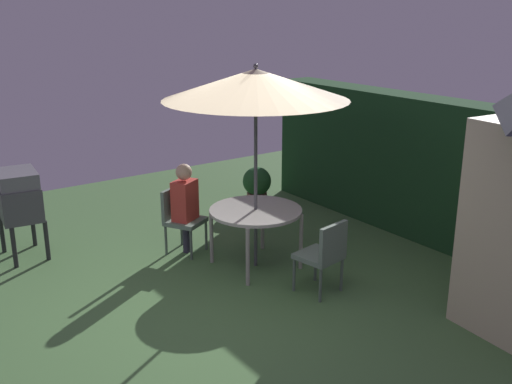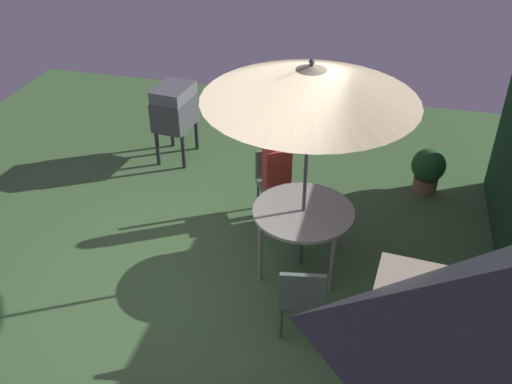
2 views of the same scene
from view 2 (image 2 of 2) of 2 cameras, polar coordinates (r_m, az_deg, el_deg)
name	(u,v)px [view 2 (image 2 of 2)]	position (r m, az deg, el deg)	size (l,w,h in m)	color
ground_plane	(220,280)	(6.97, -3.52, -8.59)	(11.00, 11.00, 0.00)	#47703D
patio_table	(303,215)	(6.78, 4.68, -2.24)	(1.19, 1.19, 0.78)	#B2ADA3
patio_umbrella	(311,83)	(5.97, 5.40, 10.66)	(2.28, 2.28, 2.61)	#4C4C51
bbq_grill	(175,108)	(9.02, -8.00, 8.17)	(0.75, 0.58, 1.20)	#47474C
chair_near_shed	(275,178)	(7.79, 1.85, 1.36)	(0.63, 0.63, 0.90)	slate
chair_far_side	(302,294)	(6.04, 4.52, -10.02)	(0.54, 0.53, 0.90)	slate
potted_plant_by_shed	(428,169)	(8.64, 16.56, 2.19)	(0.48, 0.48, 0.67)	#936651
person_in_red	(277,165)	(7.58, 2.07, 2.70)	(0.38, 0.41, 1.26)	#CC3D33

